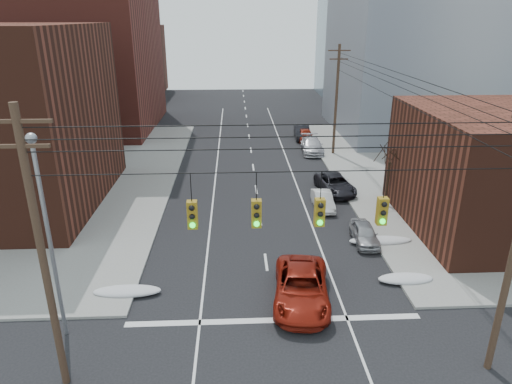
{
  "coord_description": "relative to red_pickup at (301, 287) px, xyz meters",
  "views": [
    {
      "loc": [
        -1.7,
        -11.4,
        13.45
      ],
      "look_at": [
        -0.41,
        15.68,
        3.0
      ],
      "focal_mm": 32.0,
      "sensor_mm": 36.0,
      "label": 1
    }
  ],
  "objects": [
    {
      "name": "parked_car_d",
      "position": [
        4.9,
        26.85,
        -0.05
      ],
      "size": [
        2.38,
        5.34,
        1.52
      ],
      "primitive_type": "imported",
      "rotation": [
        0.0,
        0.0,
        -0.05
      ],
      "color": "silver",
      "rests_on": "ground"
    },
    {
      "name": "lot_car_b",
      "position": [
        -16.4,
        15.36,
        0.02
      ],
      "size": [
        5.3,
        3.59,
        1.35
      ],
      "primitive_type": "imported",
      "rotation": [
        0.0,
        0.0,
        1.88
      ],
      "color": "silver",
      "rests_on": "sidewalk_nw"
    },
    {
      "name": "parked_car_e",
      "position": [
        4.9,
        31.59,
        -0.09
      ],
      "size": [
        1.71,
        4.22,
        1.44
      ],
      "primitive_type": "imported",
      "rotation": [
        0.0,
        0.0,
        0.0
      ],
      "color": "maroon",
      "rests_on": "ground"
    },
    {
      "name": "snow_east_far",
      "position": [
        5.9,
        6.0,
        -0.6
      ],
      "size": [
        4.0,
        1.08,
        0.42
      ],
      "primitive_type": "ellipsoid",
      "color": "silver",
      "rests_on": "ground"
    },
    {
      "name": "bare_tree",
      "position": [
        8.09,
        12.0,
        1.51
      ],
      "size": [
        2.09,
        2.2,
        4.93
      ],
      "color": "black",
      "rests_on": "ground"
    },
    {
      "name": "snow_nw",
      "position": [
        -8.9,
        1.0,
        -0.6
      ],
      "size": [
        3.5,
        1.08,
        0.42
      ],
      "primitive_type": "ellipsoid",
      "color": "silver",
      "rests_on": "ground"
    },
    {
      "name": "utility_pole_far",
      "position": [
        7.0,
        26.0,
        4.98
      ],
      "size": [
        2.2,
        0.28,
        11.0
      ],
      "color": "#473323",
      "rests_on": "ground"
    },
    {
      "name": "lot_car_c",
      "position": [
        -20.32,
        12.07,
        0.07
      ],
      "size": [
        5.44,
        3.69,
        1.46
      ],
      "primitive_type": "imported",
      "rotation": [
        0.0,
        0.0,
        1.93
      ],
      "color": "black",
      "rests_on": "sidewalk_nw"
    },
    {
      "name": "snow_ne",
      "position": [
        5.9,
        1.5,
        -0.6
      ],
      "size": [
        3.0,
        1.08,
        0.42
      ],
      "primitive_type": "ellipsoid",
      "color": "silver",
      "rests_on": "ground"
    },
    {
      "name": "building_brick_tall",
      "position": [
        -25.5,
        40.0,
        14.19
      ],
      "size": [
        24.0,
        20.0,
        30.0
      ],
      "primitive_type": "cube",
      "color": "maroon",
      "rests_on": "ground"
    },
    {
      "name": "red_pickup",
      "position": [
        0.0,
        0.0,
        0.0
      ],
      "size": [
        3.37,
        6.09,
        1.61
      ],
      "primitive_type": "imported",
      "rotation": [
        0.0,
        0.0,
        -0.12
      ],
      "color": "maroon",
      "rests_on": "ground"
    },
    {
      "name": "lot_car_a",
      "position": [
        -17.18,
        14.24,
        0.14
      ],
      "size": [
        5.1,
        3.23,
        1.59
      ],
      "primitive_type": "imported",
      "rotation": [
        0.0,
        0.0,
        1.92
      ],
      "color": "silver",
      "rests_on": "sidewalk_nw"
    },
    {
      "name": "utility_pole_left",
      "position": [
        -10.0,
        -5.0,
        4.98
      ],
      "size": [
        2.2,
        0.28,
        11.0
      ],
      "color": "#473323",
      "rests_on": "ground"
    },
    {
      "name": "street_light",
      "position": [
        -11.0,
        -2.0,
        4.73
      ],
      "size": [
        0.44,
        0.44,
        9.32
      ],
      "color": "gray",
      "rests_on": "ground"
    },
    {
      "name": "building_glass",
      "position": [
        22.5,
        62.0,
        10.19
      ],
      "size": [
        20.0,
        18.0,
        22.0
      ],
      "primitive_type": "cube",
      "color": "gray",
      "rests_on": "ground"
    },
    {
      "name": "building_brick_far",
      "position": [
        -27.5,
        66.0,
        5.19
      ],
      "size": [
        22.0,
        18.0,
        12.0
      ],
      "primitive_type": "cube",
      "color": "#451F14",
      "rests_on": "ground"
    },
    {
      "name": "lot_car_d",
      "position": [
        -19.04,
        15.72,
        0.11
      ],
      "size": [
        4.63,
        2.18,
        1.53
      ],
      "primitive_type": "imported",
      "rotation": [
        0.0,
        0.0,
        1.49
      ],
      "color": "#AAABAF",
      "rests_on": "sidewalk_nw"
    },
    {
      "name": "parked_car_b",
      "position": [
        3.3,
        11.89,
        -0.2
      ],
      "size": [
        1.29,
        3.7,
        1.22
      ],
      "primitive_type": "imported",
      "rotation": [
        0.0,
        0.0,
        -0.0
      ],
      "color": "silver",
      "rests_on": "ground"
    },
    {
      "name": "traffic_signals",
      "position": [
        -1.4,
        -5.03,
        6.36
      ],
      "size": [
        17.0,
        0.42,
        2.02
      ],
      "color": "black",
      "rests_on": "ground"
    },
    {
      "name": "parked_car_a",
      "position": [
        4.9,
        6.22,
        -0.19
      ],
      "size": [
        1.56,
        3.65,
        1.23
      ],
      "primitive_type": "imported",
      "rotation": [
        0.0,
        0.0,
        -0.03
      ],
      "color": "#A0A0A4",
      "rests_on": "ground"
    },
    {
      "name": "parked_car_c",
      "position": [
        4.9,
        15.14,
        -0.11
      ],
      "size": [
        2.99,
        5.31,
        1.4
      ],
      "primitive_type": "imported",
      "rotation": [
        0.0,
        0.0,
        0.14
      ],
      "color": "black",
      "rests_on": "ground"
    },
    {
      "name": "parked_car_f",
      "position": [
        4.69,
        32.76,
        -0.04
      ],
      "size": [
        1.84,
        4.74,
        1.54
      ],
      "primitive_type": "imported",
      "rotation": [
        0.0,
        0.0,
        -0.05
      ],
      "color": "black",
      "rests_on": "ground"
    },
    {
      "name": "building_office",
      "position": [
        20.5,
        36.0,
        11.69
      ],
      "size": [
        22.0,
        20.0,
        25.0
      ],
      "primitive_type": "cube",
      "color": "gray",
      "rests_on": "ground"
    }
  ]
}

